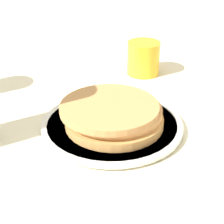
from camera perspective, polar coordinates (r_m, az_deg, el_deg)
ground_plane at (r=0.67m, az=-1.69°, el=-1.57°), size 4.00×4.00×0.00m
plate at (r=0.65m, az=0.00°, el=-2.01°), size 0.24×0.24×0.01m
pancake_stack at (r=0.63m, az=0.09°, el=-0.31°), size 0.18×0.18×0.04m
juice_glass at (r=0.86m, az=4.82°, el=8.18°), size 0.07×0.07×0.07m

